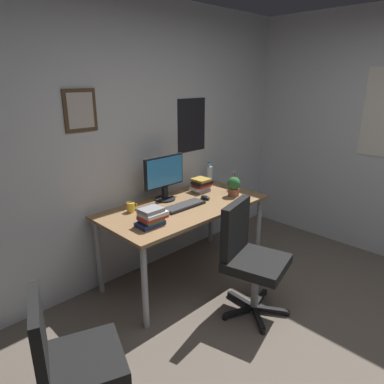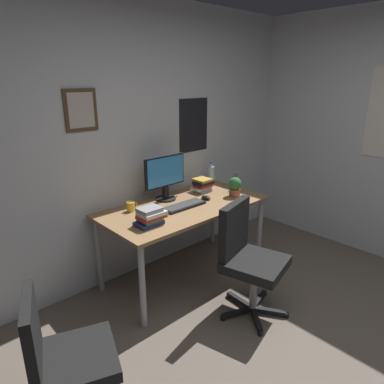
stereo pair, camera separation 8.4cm
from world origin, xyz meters
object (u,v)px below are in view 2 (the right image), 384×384
object	(u,v)px
office_chair	(247,254)
book_stack_right	(202,185)
keyboard	(184,206)
computer_mouse	(206,198)
side_chair	(62,354)
coffee_mug_near	(131,207)
potted_plant	(235,186)
book_stack_left	(150,216)
pen_cup	(235,185)
water_bottle	(211,175)
monitor	(165,176)

from	to	relation	value
office_chair	book_stack_right	bearing A→B (deg)	66.78
keyboard	computer_mouse	xyz separation A→B (m)	(0.30, 0.01, 0.01)
side_chair	computer_mouse	size ratio (longest dim) A/B	7.95
keyboard	coffee_mug_near	size ratio (longest dim) A/B	3.97
side_chair	potted_plant	distance (m)	2.18
potted_plant	book_stack_left	distance (m)	1.05
keyboard	pen_cup	distance (m)	0.75
computer_mouse	office_chair	bearing A→B (deg)	-108.67
water_bottle	coffee_mug_near	world-z (taller)	water_bottle
office_chair	water_bottle	distance (m)	1.27
potted_plant	book_stack_left	bearing A→B (deg)	-179.76
office_chair	monitor	bearing A→B (deg)	92.89
book_stack_right	monitor	bearing A→B (deg)	171.74
side_chair	monitor	xyz separation A→B (m)	(1.50, 0.98, 0.50)
potted_plant	book_stack_right	size ratio (longest dim) A/B	0.94
side_chair	monitor	bearing A→B (deg)	33.24
computer_mouse	pen_cup	size ratio (longest dim) A/B	0.55
water_bottle	coffee_mug_near	bearing A→B (deg)	-175.13
office_chair	computer_mouse	xyz separation A→B (m)	(0.24, 0.71, 0.25)
coffee_mug_near	potted_plant	xyz separation A→B (m)	(1.00, -0.36, 0.06)
book_stack_left	monitor	bearing A→B (deg)	40.07
office_chair	coffee_mug_near	bearing A→B (deg)	116.61
pen_cup	office_chair	bearing A→B (deg)	-133.68
pen_cup	book_stack_left	world-z (taller)	pen_cup
side_chair	book_stack_left	xyz separation A→B (m)	(1.02, 0.58, 0.33)
keyboard	computer_mouse	size ratio (longest dim) A/B	3.91
monitor	book_stack_right	size ratio (longest dim) A/B	2.22
office_chair	potted_plant	bearing A→B (deg)	48.40
monitor	computer_mouse	xyz separation A→B (m)	(0.29, -0.27, -0.22)
monitor	book_stack_right	world-z (taller)	monitor
keyboard	potted_plant	bearing A→B (deg)	-11.09
office_chair	pen_cup	bearing A→B (deg)	46.32
computer_mouse	water_bottle	distance (m)	0.53
office_chair	book_stack_left	distance (m)	0.84
office_chair	side_chair	xyz separation A→B (m)	(-1.55, 0.00, -0.03)
side_chair	coffee_mug_near	bearing A→B (deg)	41.36
monitor	coffee_mug_near	xyz separation A→B (m)	(-0.42, -0.04, -0.20)
pen_cup	book_stack_right	xyz separation A→B (m)	(-0.30, 0.19, 0.02)
office_chair	water_bottle	xyz separation A→B (m)	(0.65, 1.04, 0.34)
keyboard	pen_cup	world-z (taller)	pen_cup
office_chair	keyboard	distance (m)	0.74
side_chair	computer_mouse	world-z (taller)	side_chair
office_chair	monitor	world-z (taller)	monitor
office_chair	book_stack_left	world-z (taller)	office_chair
office_chair	keyboard	bearing A→B (deg)	94.81
side_chair	water_bottle	xyz separation A→B (m)	(2.20, 1.04, 0.36)
side_chair	coffee_mug_near	xyz separation A→B (m)	(1.07, 0.94, 0.30)
book_stack_left	book_stack_right	world-z (taller)	book_stack_left
monitor	computer_mouse	distance (m)	0.45
side_chair	monitor	size ratio (longest dim) A/B	1.90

